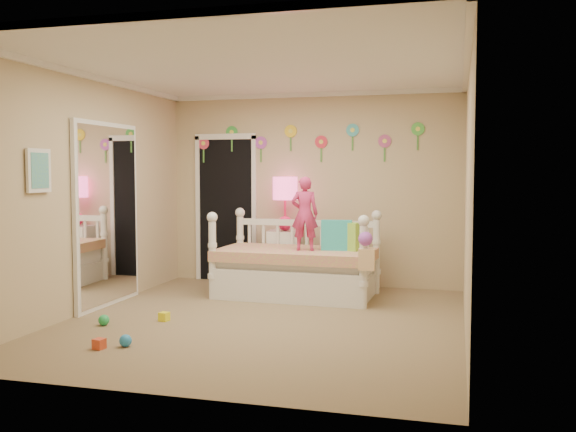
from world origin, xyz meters
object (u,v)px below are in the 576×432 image
(nightstand, at_px, (285,258))
(daybed, at_px, (296,254))
(child, at_px, (305,214))
(table_lamp, at_px, (285,195))

(nightstand, bearing_deg, daybed, -68.82)
(daybed, relative_size, child, 2.18)
(daybed, bearing_deg, nightstand, 117.40)
(daybed, bearing_deg, child, -38.93)
(nightstand, bearing_deg, table_lamp, 85.73)
(daybed, xyz_separation_m, table_lamp, (-0.33, 0.70, 0.70))
(daybed, height_order, child, child)
(daybed, distance_m, table_lamp, 1.04)
(child, xyz_separation_m, nightstand, (-0.47, 0.81, -0.66))
(child, height_order, nightstand, child)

